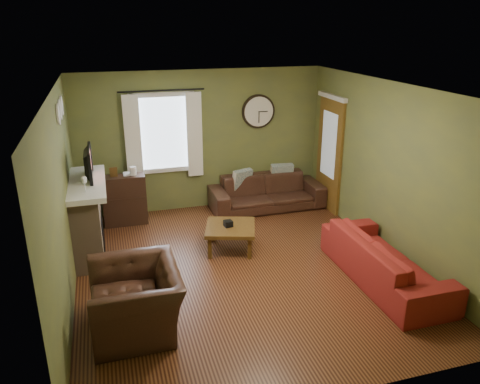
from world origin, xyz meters
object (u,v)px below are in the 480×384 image
object	(u,v)px
coffee_table	(230,238)
armchair	(136,299)
sofa_red	(385,260)
bookshelf	(125,200)
sofa_brown	(267,192)

from	to	relation	value
coffee_table	armchair	bearing A→B (deg)	-134.27
sofa_red	armchair	bearing A→B (deg)	91.83
bookshelf	sofa_red	world-z (taller)	bookshelf
armchair	sofa_brown	bearing A→B (deg)	138.14
sofa_brown	sofa_red	xyz separation A→B (m)	(0.65, -3.01, 0.01)
bookshelf	sofa_brown	world-z (taller)	bookshelf
coffee_table	sofa_brown	bearing A→B (deg)	52.93
coffee_table	bookshelf	bearing A→B (deg)	135.26
bookshelf	sofa_red	size ratio (longest dim) A/B	0.40
sofa_brown	sofa_red	distance (m)	3.08
sofa_brown	coffee_table	size ratio (longest dim) A/B	2.86
armchair	coffee_table	distance (m)	2.27
sofa_red	bookshelf	bearing A→B (deg)	47.58
bookshelf	sofa_brown	bearing A→B (deg)	-0.11
bookshelf	sofa_brown	xyz separation A→B (m)	(2.65, -0.00, -0.13)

